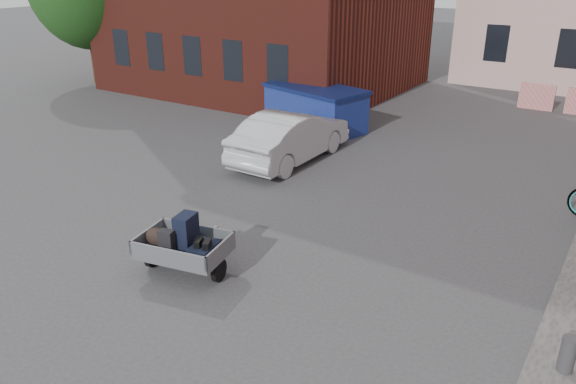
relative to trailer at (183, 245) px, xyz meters
The scene contains 4 objects.
ground 1.97m from the trailer, 75.32° to the left, with size 120.00×120.00×0.00m, color #38383A.
trailer is the anchor object (origin of this frame).
dumpster 10.15m from the trailer, 106.61° to the left, with size 3.85×2.63×1.47m.
silver_car 6.74m from the trailer, 105.64° to the left, with size 1.55×4.43×1.46m, color #B4B6BC.
Camera 1 is at (6.20, -8.47, 5.52)m, focal length 35.00 mm.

